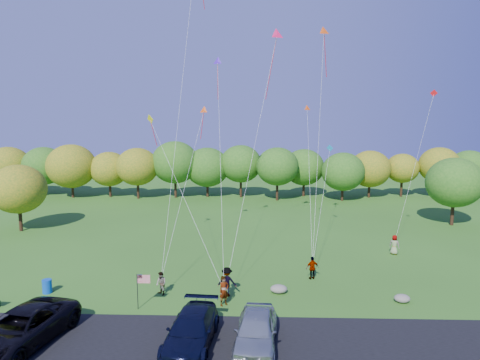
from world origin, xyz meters
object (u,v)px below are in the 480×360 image
object	(u,v)px
flyer_a	(224,291)
flyer_b	(161,283)
minivan_silver	(256,330)
trash_barrel	(47,286)
flyer_d	(312,268)
minivan_dark	(21,328)
minivan_navy	(191,330)
flyer_c	(227,282)
flyer_e	(394,245)

from	to	relation	value
flyer_a	flyer_b	xyz separation A→B (m)	(-4.25, 1.49, -0.17)
minivan_silver	flyer_b	xyz separation A→B (m)	(-6.22, 6.44, -0.17)
flyer_a	trash_barrel	size ratio (longest dim) A/B	2.04
flyer_d	flyer_b	bearing A→B (deg)	-1.44
minivan_dark	minivan_silver	distance (m)	11.89
flyer_b	flyer_d	distance (m)	10.81
minivan_navy	trash_barrel	size ratio (longest dim) A/B	6.07
minivan_navy	flyer_a	world-z (taller)	flyer_a
minivan_silver	flyer_c	distance (m)	6.66
flyer_a	flyer_c	world-z (taller)	flyer_c
minivan_dark	flyer_c	xyz separation A→B (m)	(10.02, 6.65, 0.00)
trash_barrel	minivan_silver	bearing A→B (deg)	-24.97
minivan_silver	flyer_c	xyz separation A→B (m)	(-1.87, 6.39, 0.03)
minivan_silver	flyer_b	world-z (taller)	minivan_silver
minivan_navy	flyer_d	distance (m)	12.11
minivan_silver	minivan_navy	bearing A→B (deg)	-175.60
minivan_dark	flyer_d	size ratio (longest dim) A/B	3.90
minivan_dark	flyer_c	world-z (taller)	flyer_c
flyer_b	flyer_d	world-z (taller)	flyer_d
minivan_silver	flyer_e	xyz separation A→B (m)	(11.92, 15.66, -0.09)
flyer_b	trash_barrel	size ratio (longest dim) A/B	1.67
minivan_navy	flyer_a	xyz separation A→B (m)	(1.31, 4.94, 0.07)
flyer_e	minivan_dark	bearing A→B (deg)	67.14
flyer_e	minivan_navy	bearing A→B (deg)	79.22
flyer_b	minivan_silver	bearing A→B (deg)	-2.50
minivan_silver	flyer_d	xyz separation A→B (m)	(4.11, 9.60, -0.10)
minivan_navy	minivan_dark	bearing A→B (deg)	-173.65
flyer_d	flyer_a	bearing A→B (deg)	18.98
flyer_b	flyer_e	bearing A→B (deg)	70.44
minivan_dark	flyer_b	world-z (taller)	minivan_dark
flyer_d	flyer_e	xyz separation A→B (m)	(7.80, 6.06, 0.01)
minivan_silver	trash_barrel	bearing A→B (deg)	159.58
flyer_c	minivan_dark	bearing A→B (deg)	38.45
flyer_c	flyer_e	bearing A→B (deg)	-141.21
flyer_c	flyer_d	distance (m)	6.79
flyer_a	flyer_d	bearing A→B (deg)	-0.64
flyer_d	minivan_navy	bearing A→B (deg)	33.95
flyer_b	flyer_c	distance (m)	4.35
flyer_a	flyer_e	size ratio (longest dim) A/B	1.11
flyer_d	flyer_e	size ratio (longest dim) A/B	0.99
flyer_d	minivan_dark	bearing A→B (deg)	13.21
flyer_a	flyer_e	distance (m)	17.54
minivan_navy	flyer_c	distance (m)	6.53
minivan_dark	minivan_navy	distance (m)	8.62
flyer_a	flyer_c	size ratio (longest dim) A/B	0.97
flyer_a	minivan_silver	bearing A→B (deg)	-106.38
flyer_b	flyer_d	bearing A→B (deg)	60.49
flyer_a	trash_barrel	world-z (taller)	flyer_a
flyer_c	minivan_silver	bearing A→B (deg)	111.21
minivan_navy	flyer_e	size ratio (longest dim) A/B	3.30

